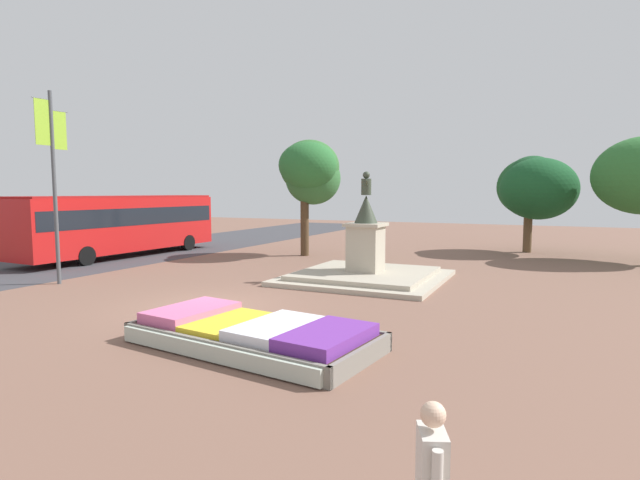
{
  "coord_description": "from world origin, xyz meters",
  "views": [
    {
      "loc": [
        9.13,
        -11.68,
        3.37
      ],
      "look_at": [
        2.91,
        1.63,
        1.96
      ],
      "focal_mm": 28.0,
      "sensor_mm": 36.0,
      "label": 1
    }
  ],
  "objects_px": {
    "flower_planter": "(253,334)",
    "banner_pole": "(54,177)",
    "statue_monument": "(366,265)",
    "city_bus": "(121,222)"
  },
  "relations": [
    {
      "from": "flower_planter",
      "to": "city_bus",
      "type": "xyz_separation_m",
      "value": [
        -14.64,
        10.19,
        1.56
      ]
    },
    {
      "from": "flower_planter",
      "to": "banner_pole",
      "type": "relative_size",
      "value": 0.83
    },
    {
      "from": "statue_monument",
      "to": "banner_pole",
      "type": "relative_size",
      "value": 0.83
    },
    {
      "from": "banner_pole",
      "to": "city_bus",
      "type": "xyz_separation_m",
      "value": [
        -4.06,
        6.85,
        -2.08
      ]
    },
    {
      "from": "statue_monument",
      "to": "banner_pole",
      "type": "xyz_separation_m",
      "value": [
        -9.98,
        -5.6,
        3.34
      ]
    },
    {
      "from": "flower_planter",
      "to": "statue_monument",
      "type": "xyz_separation_m",
      "value": [
        -0.61,
        8.94,
        0.3
      ]
    },
    {
      "from": "banner_pole",
      "to": "city_bus",
      "type": "bearing_deg",
      "value": 120.63
    },
    {
      "from": "flower_planter",
      "to": "banner_pole",
      "type": "height_order",
      "value": "banner_pole"
    },
    {
      "from": "statue_monument",
      "to": "city_bus",
      "type": "bearing_deg",
      "value": 174.91
    },
    {
      "from": "city_bus",
      "to": "banner_pole",
      "type": "bearing_deg",
      "value": -59.37
    }
  ]
}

